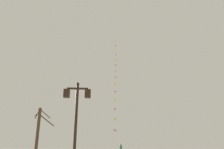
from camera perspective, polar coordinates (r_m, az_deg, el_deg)
The scene contains 3 objects.
twin_lantern_lamp_post at distance 10.27m, azimuth -9.50°, elevation -9.38°, with size 1.29×0.28×4.44m.
kite_train at distance 33.76m, azimuth 0.92°, elevation -1.09°, with size 1.68×16.06×22.17m.
bare_tree at distance 19.35m, azimuth -19.24°, elevation -14.77°, with size 1.85×0.96×4.58m.
Camera 1 is at (-0.93, -2.97, 1.52)m, focal length 34.18 mm.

